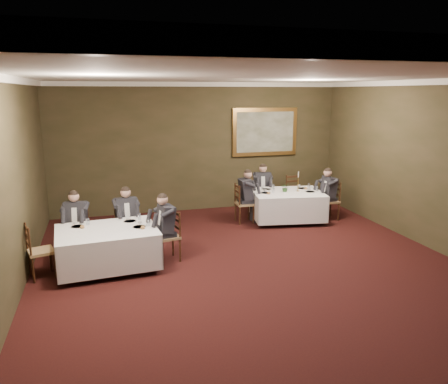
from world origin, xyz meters
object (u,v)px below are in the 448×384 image
chair_sec_backright (127,236)px  diner_sec_endright (167,235)px  chair_sec_backleft (78,241)px  diner_sec_backright (127,225)px  table_second (107,245)px  candlestick (298,184)px  chair_main_endright (329,209)px  painting (265,132)px  chair_sec_endleft (41,262)px  chair_main_endleft (244,211)px  table_main (287,204)px  chair_main_backleft (262,202)px  centerpiece (285,187)px  chair_main_backright (295,201)px  chair_sec_endright (168,246)px  diner_main_endright (329,200)px  diner_sec_backleft (77,231)px  diner_main_endleft (244,203)px  diner_main_backleft (262,194)px

chair_sec_backright → diner_sec_endright: (0.73, -0.88, 0.23)m
chair_sec_backleft → diner_sec_backright: (0.98, 0.07, 0.23)m
table_second → candlestick: candlestick is taller
chair_main_endright → painting: bearing=27.3°
chair_sec_backright → chair_sec_endleft: 1.90m
chair_main_endleft → diner_sec_backright: bearing=-68.1°
table_second → chair_sec_backleft: (-0.56, 0.90, -0.17)m
table_main → chair_main_backleft: bearing=108.5°
chair_sec_endleft → centerpiece: 6.00m
chair_main_backright → chair_sec_endleft: bearing=18.8°
chair_main_endleft → painting: 2.63m
chair_main_backright → chair_sec_endright: size_ratio=1.00×
diner_main_endright → table_second: bearing=104.1°
diner_sec_backleft → chair_sec_endright: diner_sec_backleft is taller
chair_sec_endleft → candlestick: bearing=92.9°
chair_sec_backleft → painting: painting is taller
diner_main_endleft → painting: (1.09, 1.51, 1.62)m
chair_main_backright → diner_sec_endright: (-3.97, -2.67, 0.23)m
chair_sec_endright → painting: (3.35, 3.53, 1.85)m
diner_main_endright → chair_sec_endright: 4.75m
chair_main_endleft → chair_sec_backright: (-2.98, -1.14, 0.00)m
diner_main_backleft → chair_sec_backright: bearing=37.4°
chair_main_backright → diner_main_endleft: (-1.70, -0.65, 0.23)m
diner_main_endleft → chair_sec_backright: (-2.99, -1.14, -0.23)m
diner_sec_backleft → chair_sec_backright: size_ratio=1.35×
chair_sec_backright → diner_sec_endright: bearing=121.6°
diner_main_backleft → table_main: bearing=119.1°
chair_sec_endright → diner_sec_endright: (-0.01, -0.00, 0.23)m
chair_main_endleft → diner_main_endright: (2.20, -0.35, 0.23)m
chair_main_endright → diner_sec_backleft: bearing=94.7°
chair_main_endright → diner_sec_backright: (-5.19, -0.81, 0.23)m
chair_sec_backleft → diner_sec_endright: size_ratio=0.74×
chair_main_endright → diner_sec_backleft: (-6.17, -0.89, 0.23)m
chair_main_endleft → candlestick: size_ratio=1.91×
candlestick → diner_main_backleft: bearing=122.4°
diner_main_backleft → diner_sec_backleft: bearing=33.3°
diner_main_endleft → diner_sec_backleft: same height
diner_sec_backleft → candlestick: size_ratio=2.57×
table_second → diner_main_backleft: diner_main_backleft is taller
chair_sec_endleft → table_second: bearing=78.7°
chair_main_endleft → centerpiece: size_ratio=4.31×
chair_main_endleft → chair_sec_backright: bearing=-68.3°
chair_main_backleft → diner_sec_backleft: size_ratio=0.74×
table_second → painting: painting is taller
chair_main_endleft → chair_main_backright: bearing=111.4°
candlestick → chair_sec_endright: bearing=-153.0°
diner_sec_backright → candlestick: 4.50m
chair_main_backright → chair_main_endright: bearing=110.7°
chair_main_endright → centerpiece: size_ratio=4.31×
chair_sec_endright → centerpiece: bearing=-71.7°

